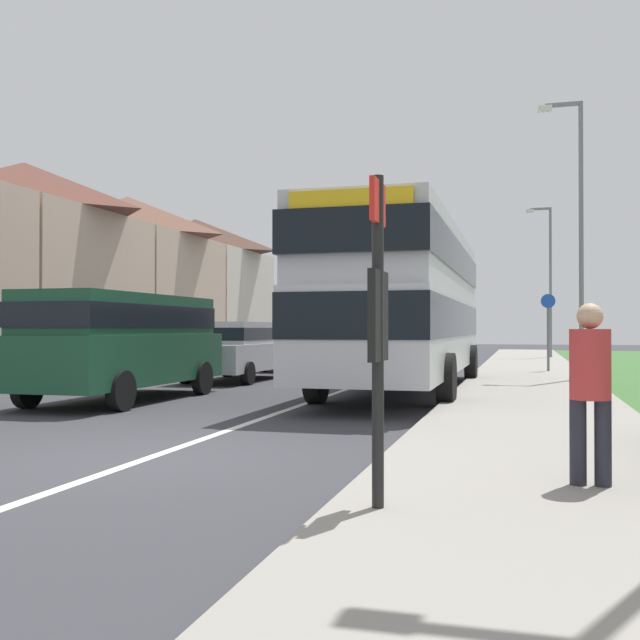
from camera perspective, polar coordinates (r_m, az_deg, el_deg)
name	(u,v)px	position (r m, az deg, el deg)	size (l,w,h in m)	color
ground_plane	(147,459)	(8.55, -13.28, -10.43)	(120.00, 120.00, 0.00)	#38383D
lane_marking_centre	(329,395)	(15.98, 0.72, -5.84)	(0.14, 60.00, 0.01)	silver
pavement_near_side	(532,408)	(13.46, 16.13, -6.56)	(3.20, 68.00, 0.12)	gray
double_decker_bus	(405,298)	(17.02, 6.61, 1.69)	(2.80, 11.31, 3.70)	#BCBCC1
parked_van_dark_green	(123,337)	(15.22, -15.01, -1.32)	(2.11, 5.42, 2.12)	#19472D
parked_car_silver	(236,348)	(20.44, -6.54, -2.19)	(1.94, 4.55, 1.62)	#B7B7BC
parked_car_grey	(300,345)	(25.59, -1.59, -1.95)	(1.97, 4.38, 1.56)	slate
pedestrian_at_stop	(590,385)	(6.69, 20.20, -4.73)	(0.34, 0.34, 1.67)	#23232D
bus_stop_sign	(378,317)	(5.52, 4.52, 0.22)	(0.09, 0.52, 2.60)	black
cycle_route_sign	(548,329)	(24.02, 17.26, -0.67)	(0.44, 0.08, 2.52)	slate
street_lamp_mid	(577,221)	(20.68, 19.28, 7.22)	(1.14, 0.20, 7.43)	slate
street_lamp_far	(548,272)	(35.39, 17.24, 3.59)	(1.14, 0.20, 6.99)	slate
house_terrace_far_side	(81,273)	(30.00, -18.00, 3.45)	(6.38, 27.16, 7.15)	#C1A88E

